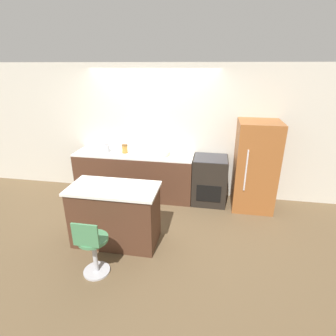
# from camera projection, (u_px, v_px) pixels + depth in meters

# --- Properties ---
(ground_plane) EXTENTS (14.00, 14.00, 0.00)m
(ground_plane) POSITION_uv_depth(u_px,v_px,m) (148.00, 204.00, 5.16)
(ground_plane) COLOR brown
(wall_back) EXTENTS (8.00, 0.06, 2.60)m
(wall_back) POSITION_uv_depth(u_px,v_px,m) (154.00, 131.00, 5.29)
(wall_back) COLOR beige
(wall_back) RESTS_ON ground_plane
(back_counter) EXTENTS (2.37, 0.61, 0.93)m
(back_counter) POSITION_uv_depth(u_px,v_px,m) (134.00, 175.00, 5.34)
(back_counter) COLOR #4C2D1E
(back_counter) RESTS_ON ground_plane
(kitchen_island) EXTENTS (1.30, 0.66, 0.92)m
(kitchen_island) POSITION_uv_depth(u_px,v_px,m) (116.00, 215.00, 3.93)
(kitchen_island) COLOR #4C2D1E
(kitchen_island) RESTS_ON ground_plane
(oven_range) EXTENTS (0.65, 0.63, 0.93)m
(oven_range) POSITION_uv_depth(u_px,v_px,m) (209.00, 180.00, 5.10)
(oven_range) COLOR black
(oven_range) RESTS_ON ground_plane
(refrigerator) EXTENTS (0.73, 0.73, 1.65)m
(refrigerator) POSITION_uv_depth(u_px,v_px,m) (255.00, 166.00, 4.79)
(refrigerator) COLOR #995628
(refrigerator) RESTS_ON ground_plane
(stool_chair) EXTENTS (0.38, 0.38, 0.84)m
(stool_chair) POSITION_uv_depth(u_px,v_px,m) (93.00, 248.00, 3.30)
(stool_chair) COLOR #B7B7BC
(stool_chair) RESTS_ON ground_plane
(kettle) EXTENTS (0.15, 0.15, 0.20)m
(kettle) POSITION_uv_depth(u_px,v_px,m) (106.00, 148.00, 5.24)
(kettle) COLOR silver
(kettle) RESTS_ON back_counter
(mixing_bowl) EXTENTS (0.26, 0.26, 0.07)m
(mixing_bowl) POSITION_uv_depth(u_px,v_px,m) (163.00, 153.00, 5.07)
(mixing_bowl) COLOR beige
(mixing_bowl) RESTS_ON back_counter
(canister_jar) EXTENTS (0.11, 0.11, 0.16)m
(canister_jar) POSITION_uv_depth(u_px,v_px,m) (125.00, 149.00, 5.18)
(canister_jar) COLOR #B77F33
(canister_jar) RESTS_ON back_counter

